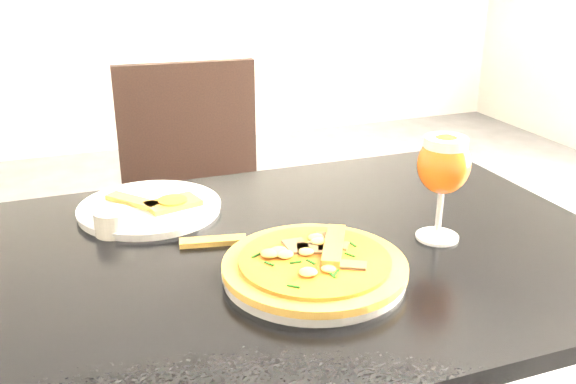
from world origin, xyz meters
name	(u,v)px	position (x,y,z in m)	size (l,w,h in m)	color
dining_table	(276,297)	(-0.28, -0.12, 0.66)	(1.20, 0.81, 0.75)	black
chair_far	(198,213)	(-0.25, 0.64, 0.51)	(0.46, 0.46, 0.92)	black
plate_main	(314,273)	(-0.25, -0.23, 0.76)	(0.29, 0.29, 0.02)	silver
pizza	(315,263)	(-0.25, -0.23, 0.78)	(0.29, 0.29, 0.03)	olive
plate_second	(150,208)	(-0.45, 0.12, 0.76)	(0.27, 0.27, 0.01)	silver
crust_scraps	(160,202)	(-0.43, 0.12, 0.77)	(0.18, 0.14, 0.01)	olive
loose_crust	(213,241)	(-0.37, -0.06, 0.75)	(0.12, 0.03, 0.01)	olive
sauce_cup	(113,221)	(-0.53, 0.05, 0.77)	(0.07, 0.07, 0.04)	#BCB7A9
beer_glass	(444,165)	(0.01, -0.18, 0.89)	(0.09, 0.09, 0.19)	silver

